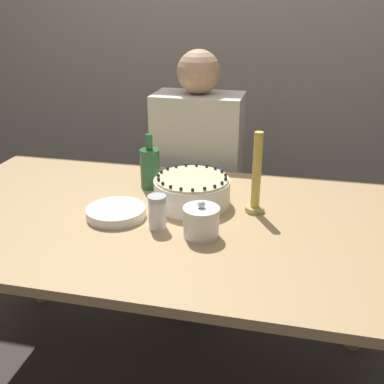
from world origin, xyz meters
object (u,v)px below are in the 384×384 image
(cake, at_px, (192,191))
(bottle, at_px, (150,167))
(sugar_shaker, at_px, (157,212))
(person_man_blue_shirt, at_px, (199,198))
(sugar_bowl, at_px, (201,222))
(candle, at_px, (256,180))

(cake, relative_size, bottle, 1.27)
(sugar_shaker, bearing_deg, person_man_blue_shirt, 91.91)
(bottle, height_order, person_man_blue_shirt, person_man_blue_shirt)
(sugar_bowl, relative_size, bottle, 0.56)
(cake, height_order, sugar_bowl, sugar_bowl)
(sugar_shaker, height_order, person_man_blue_shirt, person_man_blue_shirt)
(sugar_bowl, bearing_deg, cake, 109.58)
(sugar_shaker, distance_m, person_man_blue_shirt, 0.80)
(candle, relative_size, bottle, 1.32)
(sugar_shaker, distance_m, bottle, 0.34)
(cake, bearing_deg, sugar_shaker, -107.90)
(person_man_blue_shirt, bearing_deg, candle, 119.14)
(candle, bearing_deg, sugar_shaker, -146.45)
(sugar_bowl, bearing_deg, bottle, 128.50)
(cake, distance_m, sugar_bowl, 0.24)
(sugar_shaker, relative_size, candle, 0.39)
(candle, bearing_deg, bottle, 162.82)
(bottle, relative_size, person_man_blue_shirt, 0.17)
(candle, xyz_separation_m, person_man_blue_shirt, (-0.31, 0.56, -0.34))
(person_man_blue_shirt, bearing_deg, sugar_bowl, 102.40)
(sugar_bowl, bearing_deg, candle, 55.89)
(person_man_blue_shirt, bearing_deg, cake, 99.36)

